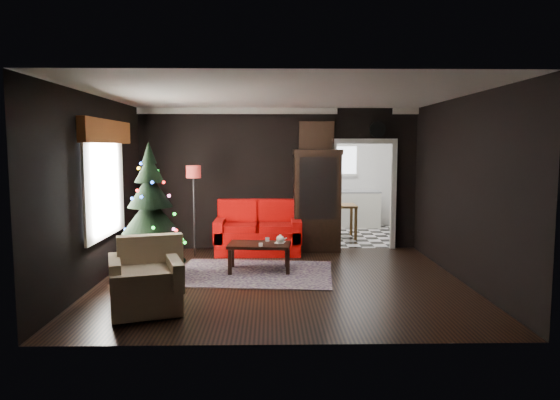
{
  "coord_description": "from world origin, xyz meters",
  "views": [
    {
      "loc": [
        -0.16,
        -7.54,
        2.04
      ],
      "look_at": [
        0.0,
        0.9,
        1.15
      ],
      "focal_mm": 32.46,
      "sensor_mm": 36.0,
      "label": 1
    }
  ],
  "objects_px": {
    "christmas_tree": "(150,212)",
    "coffee_table": "(259,257)",
    "armchair": "(145,275)",
    "wall_clock": "(378,129)",
    "teapot": "(280,239)",
    "kitchen_table": "(340,221)",
    "loveseat": "(258,227)",
    "curio_cabinet": "(317,203)",
    "floor_lamp": "(194,212)"
  },
  "relations": [
    {
      "from": "loveseat",
      "to": "armchair",
      "type": "bearing_deg",
      "value": -110.87
    },
    {
      "from": "kitchen_table",
      "to": "christmas_tree",
      "type": "bearing_deg",
      "value": -134.12
    },
    {
      "from": "floor_lamp",
      "to": "coffee_table",
      "type": "relative_size",
      "value": 1.73
    },
    {
      "from": "curio_cabinet",
      "to": "coffee_table",
      "type": "bearing_deg",
      "value": -123.65
    },
    {
      "from": "curio_cabinet",
      "to": "floor_lamp",
      "type": "bearing_deg",
      "value": -168.46
    },
    {
      "from": "christmas_tree",
      "to": "curio_cabinet",
      "type": "bearing_deg",
      "value": 37.07
    },
    {
      "from": "loveseat",
      "to": "coffee_table",
      "type": "xyz_separation_m",
      "value": [
        0.05,
        -1.43,
        -0.26
      ]
    },
    {
      "from": "curio_cabinet",
      "to": "armchair",
      "type": "bearing_deg",
      "value": -123.88
    },
    {
      "from": "loveseat",
      "to": "floor_lamp",
      "type": "bearing_deg",
      "value": -167.77
    },
    {
      "from": "loveseat",
      "to": "christmas_tree",
      "type": "relative_size",
      "value": 0.85
    },
    {
      "from": "coffee_table",
      "to": "christmas_tree",
      "type": "bearing_deg",
      "value": -165.37
    },
    {
      "from": "christmas_tree",
      "to": "coffee_table",
      "type": "height_order",
      "value": "christmas_tree"
    },
    {
      "from": "teapot",
      "to": "kitchen_table",
      "type": "distance_m",
      "value": 3.39
    },
    {
      "from": "loveseat",
      "to": "armchair",
      "type": "height_order",
      "value": "loveseat"
    },
    {
      "from": "curio_cabinet",
      "to": "wall_clock",
      "type": "distance_m",
      "value": 1.88
    },
    {
      "from": "teapot",
      "to": "kitchen_table",
      "type": "relative_size",
      "value": 0.2
    },
    {
      "from": "armchair",
      "to": "kitchen_table",
      "type": "relative_size",
      "value": 1.19
    },
    {
      "from": "armchair",
      "to": "teapot",
      "type": "relative_size",
      "value": 5.8
    },
    {
      "from": "teapot",
      "to": "floor_lamp",
      "type": "bearing_deg",
      "value": 143.17
    },
    {
      "from": "floor_lamp",
      "to": "armchair",
      "type": "xyz_separation_m",
      "value": [
        -0.14,
        -3.2,
        -0.37
      ]
    },
    {
      "from": "floor_lamp",
      "to": "teapot",
      "type": "distance_m",
      "value": 1.99
    },
    {
      "from": "wall_clock",
      "to": "christmas_tree",
      "type": "bearing_deg",
      "value": -150.24
    },
    {
      "from": "curio_cabinet",
      "to": "floor_lamp",
      "type": "relative_size",
      "value": 1.1
    },
    {
      "from": "armchair",
      "to": "coffee_table",
      "type": "bearing_deg",
      "value": 37.75
    },
    {
      "from": "christmas_tree",
      "to": "kitchen_table",
      "type": "height_order",
      "value": "christmas_tree"
    },
    {
      "from": "loveseat",
      "to": "christmas_tree",
      "type": "xyz_separation_m",
      "value": [
        -1.6,
        -1.86,
        0.55
      ]
    },
    {
      "from": "floor_lamp",
      "to": "coffee_table",
      "type": "distance_m",
      "value": 1.8
    },
    {
      "from": "loveseat",
      "to": "coffee_table",
      "type": "height_order",
      "value": "loveseat"
    },
    {
      "from": "armchair",
      "to": "floor_lamp",
      "type": "bearing_deg",
      "value": 69.37
    },
    {
      "from": "curio_cabinet",
      "to": "floor_lamp",
      "type": "distance_m",
      "value": 2.38
    },
    {
      "from": "armchair",
      "to": "wall_clock",
      "type": "bearing_deg",
      "value": 28.24
    },
    {
      "from": "curio_cabinet",
      "to": "wall_clock",
      "type": "relative_size",
      "value": 5.94
    },
    {
      "from": "christmas_tree",
      "to": "kitchen_table",
      "type": "distance_m",
      "value": 4.94
    },
    {
      "from": "wall_clock",
      "to": "armchair",
      "type": "bearing_deg",
      "value": -133.58
    },
    {
      "from": "loveseat",
      "to": "wall_clock",
      "type": "relative_size",
      "value": 5.31
    },
    {
      "from": "loveseat",
      "to": "teapot",
      "type": "height_order",
      "value": "loveseat"
    },
    {
      "from": "coffee_table",
      "to": "wall_clock",
      "type": "bearing_deg",
      "value": 38.51
    },
    {
      "from": "loveseat",
      "to": "floor_lamp",
      "type": "xyz_separation_m",
      "value": [
        -1.18,
        -0.26,
        0.33
      ]
    },
    {
      "from": "floor_lamp",
      "to": "armchair",
      "type": "relative_size",
      "value": 1.95
    },
    {
      "from": "wall_clock",
      "to": "loveseat",
      "type": "bearing_deg",
      "value": -170.34
    },
    {
      "from": "armchair",
      "to": "kitchen_table",
      "type": "distance_m",
      "value": 5.98
    },
    {
      "from": "loveseat",
      "to": "christmas_tree",
      "type": "distance_m",
      "value": 2.52
    },
    {
      "from": "floor_lamp",
      "to": "coffee_table",
      "type": "xyz_separation_m",
      "value": [
        1.23,
        -1.17,
        -0.59
      ]
    },
    {
      "from": "armchair",
      "to": "kitchen_table",
      "type": "bearing_deg",
      "value": 40.41
    },
    {
      "from": "curio_cabinet",
      "to": "coffee_table",
      "type": "xyz_separation_m",
      "value": [
        -1.1,
        -1.65,
        -0.71
      ]
    },
    {
      "from": "floor_lamp",
      "to": "teapot",
      "type": "bearing_deg",
      "value": -36.83
    },
    {
      "from": "coffee_table",
      "to": "teapot",
      "type": "xyz_separation_m",
      "value": [
        0.35,
        -0.01,
        0.3
      ]
    },
    {
      "from": "coffee_table",
      "to": "kitchen_table",
      "type": "bearing_deg",
      "value": 60.42
    },
    {
      "from": "loveseat",
      "to": "coffee_table",
      "type": "distance_m",
      "value": 1.45
    },
    {
      "from": "teapot",
      "to": "christmas_tree",
      "type": "bearing_deg",
      "value": -168.04
    }
  ]
}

